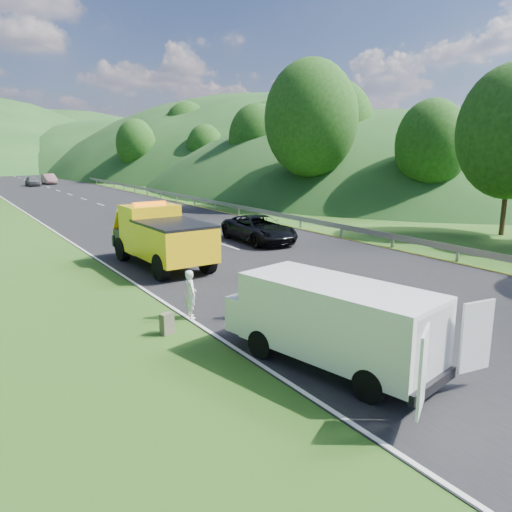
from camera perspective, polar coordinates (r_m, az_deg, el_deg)
ground at (r=17.49m, az=4.89°, el=-5.41°), size 320.00×320.00×0.00m
road_surface at (r=54.98m, az=-19.09°, el=6.17°), size 14.00×200.00×0.02m
guardrail at (r=68.95m, az=-15.79°, el=7.51°), size 0.06×140.00×1.52m
tree_line_right at (r=80.49m, az=-8.72°, el=8.47°), size 14.00×140.00×14.00m
hills_backdrop at (r=148.83m, az=-27.00°, el=9.03°), size 201.00×288.60×44.00m
tow_truck at (r=22.85m, az=-10.76°, el=2.22°), size 2.64×6.64×2.83m
white_van at (r=12.38m, az=8.63°, el=-7.18°), size 3.77×6.44×2.15m
woman at (r=16.13m, az=-7.40°, el=-7.03°), size 0.51×0.63×1.55m
child at (r=15.88m, az=-1.18°, el=-7.23°), size 0.58×0.48×1.10m
worker at (r=13.18m, az=19.31°, el=-12.23°), size 1.19×0.77×1.73m
suitcase at (r=14.80m, az=-10.15°, el=-7.63°), size 0.44×0.33×0.63m
spare_tire at (r=12.70m, az=13.75°, el=-12.82°), size 0.68×0.68×0.20m
passing_suv at (r=28.44m, az=0.36°, el=1.59°), size 2.77×5.50×1.49m
dist_car_a at (r=75.79m, az=-24.12°, el=7.30°), size 1.58×3.92×1.34m
dist_car_b at (r=78.92m, az=-22.53°, el=7.60°), size 1.53×4.39×1.45m
dist_car_c at (r=108.61m, az=-26.91°, el=8.27°), size 2.22×5.46×1.59m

